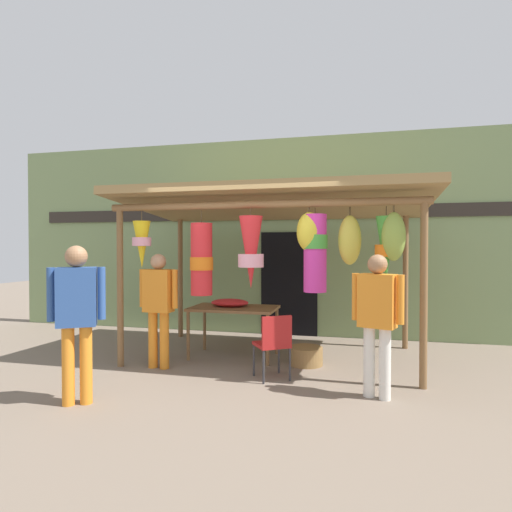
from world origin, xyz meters
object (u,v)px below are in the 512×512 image
Objects in this scene: flower_heap_on_table at (230,303)px; vendor_in_orange at (377,314)px; shopper_by_bananas at (158,301)px; folding_chair at (274,341)px; display_table at (234,312)px; customer_foreground at (77,310)px; wicker_basket_by_table at (306,356)px.

vendor_in_orange reaches higher than flower_heap_on_table.
flower_heap_on_table is 0.37× the size of shopper_by_bananas.
folding_chair is 1.75m from shopper_by_bananas.
display_table is 1.30m from folding_chair.
vendor_in_orange is (2.09, -1.35, 0.26)m from display_table.
folding_chair is 0.52× the size of shopper_by_bananas.
flower_heap_on_table is 0.35× the size of customer_foreground.
folding_chair is at bearing 163.88° from vendor_in_orange.
vendor_in_orange is at bearing -32.80° from display_table.
flower_heap_on_table is 1.18m from shopper_by_bananas.
vendor_in_orange is at bearing -51.14° from wicker_basket_by_table.
folding_chair is at bearing -5.17° from shopper_by_bananas.
vendor_in_orange is 3.31m from customer_foreground.
display_table is 0.77× the size of customer_foreground.
shopper_by_bananas is (-2.95, 0.52, -0.01)m from vendor_in_orange.
customer_foreground is (-1.01, -2.36, 0.18)m from flower_heap_on_table.
folding_chair is 2.39m from customer_foreground.
shopper_by_bananas is at bearing 174.83° from folding_chair.
customer_foreground reaches higher than wicker_basket_by_table.
folding_chair is 0.49× the size of customer_foreground.
vendor_in_orange reaches higher than display_table.
folding_chair reaches higher than display_table.
vendor_in_orange is (0.95, -1.18, 0.83)m from wicker_basket_by_table.
customer_foreground reaches higher than display_table.
flower_heap_on_table is 2.57m from vendor_in_orange.
flower_heap_on_table is 1.42m from wicker_basket_by_table.
display_table is at bearing 44.06° from shopper_by_bananas.
wicker_basket_by_table is at bearing 128.86° from vendor_in_orange.
customer_foreground is at bearing -135.93° from wicker_basket_by_table.
wicker_basket_by_table is 0.28× the size of customer_foreground.
customer_foreground is (-3.17, -0.97, 0.07)m from vendor_in_orange.
vendor_in_orange is (1.26, -0.36, 0.45)m from folding_chair.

